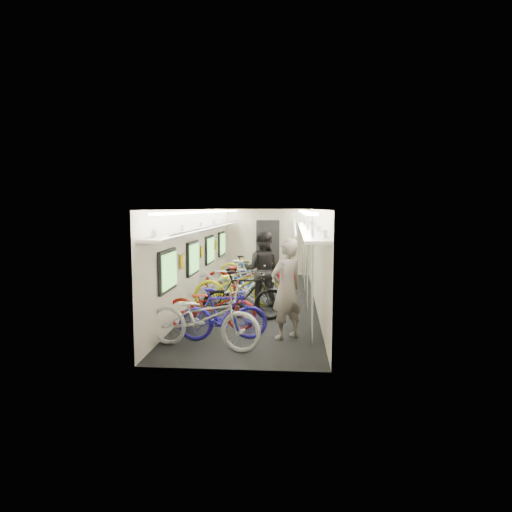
% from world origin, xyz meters
% --- Properties ---
extents(train_car_shell, '(10.00, 10.00, 10.00)m').
position_xyz_m(train_car_shell, '(-0.36, 0.71, 1.66)').
color(train_car_shell, black).
rests_on(train_car_shell, ground).
extents(bicycle_0, '(2.21, 1.22, 1.10)m').
position_xyz_m(bicycle_0, '(-0.62, -3.99, 0.55)').
color(bicycle_0, '#B6B5BA').
rests_on(bicycle_0, ground).
extents(bicycle_1, '(1.69, 0.76, 0.98)m').
position_xyz_m(bicycle_1, '(-0.35, -3.47, 0.49)').
color(bicycle_1, '#231997').
rests_on(bicycle_1, ground).
extents(bicycle_2, '(1.88, 0.76, 0.97)m').
position_xyz_m(bicycle_2, '(-0.71, -2.74, 0.49)').
color(bicycle_2, '#A01D11').
rests_on(bicycle_2, ground).
extents(bicycle_3, '(1.88, 0.79, 1.09)m').
position_xyz_m(bicycle_3, '(-0.12, -2.00, 0.55)').
color(bicycle_3, black).
rests_on(bicycle_3, ground).
extents(bicycle_4, '(2.31, 1.41, 1.14)m').
position_xyz_m(bicycle_4, '(-0.38, -0.81, 0.57)').
color(bicycle_4, gold).
rests_on(bicycle_4, ground).
extents(bicycle_5, '(2.00, 0.75, 1.17)m').
position_xyz_m(bicycle_5, '(-0.12, -0.72, 0.59)').
color(bicycle_5, silver).
rests_on(bicycle_5, ground).
extents(bicycle_6, '(2.24, 1.01, 1.14)m').
position_xyz_m(bicycle_6, '(-0.68, -0.05, 0.57)').
color(bicycle_6, silver).
rests_on(bicycle_6, ground).
extents(bicycle_7, '(1.72, 0.94, 0.99)m').
position_xyz_m(bicycle_7, '(-0.17, 0.13, 0.50)').
color(bicycle_7, '#183F95').
rests_on(bicycle_7, ground).
extents(bicycle_8, '(2.25, 1.07, 1.14)m').
position_xyz_m(bicycle_8, '(-0.42, 0.80, 0.57)').
color(bicycle_8, maroon).
rests_on(bicycle_8, ground).
extents(bicycle_9, '(1.75, 0.79, 1.02)m').
position_xyz_m(bicycle_9, '(-0.39, 1.92, 0.51)').
color(bicycle_9, black).
rests_on(bicycle_9, ground).
extents(bicycle_10, '(2.09, 1.34, 1.04)m').
position_xyz_m(bicycle_10, '(-0.52, 3.25, 0.52)').
color(bicycle_10, gold).
rests_on(bicycle_10, ground).
extents(passenger_near, '(0.82, 0.79, 1.89)m').
position_xyz_m(passenger_near, '(0.81, -3.26, 0.94)').
color(passenger_near, gray).
rests_on(passenger_near, ground).
extents(passenger_mid, '(0.98, 0.80, 1.89)m').
position_xyz_m(passenger_mid, '(0.18, -0.74, 0.95)').
color(passenger_mid, black).
rests_on(passenger_mid, ground).
extents(backpack, '(0.29, 0.23, 0.38)m').
position_xyz_m(backpack, '(0.81, -3.17, 1.28)').
color(backpack, red).
rests_on(backpack, passenger_near).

